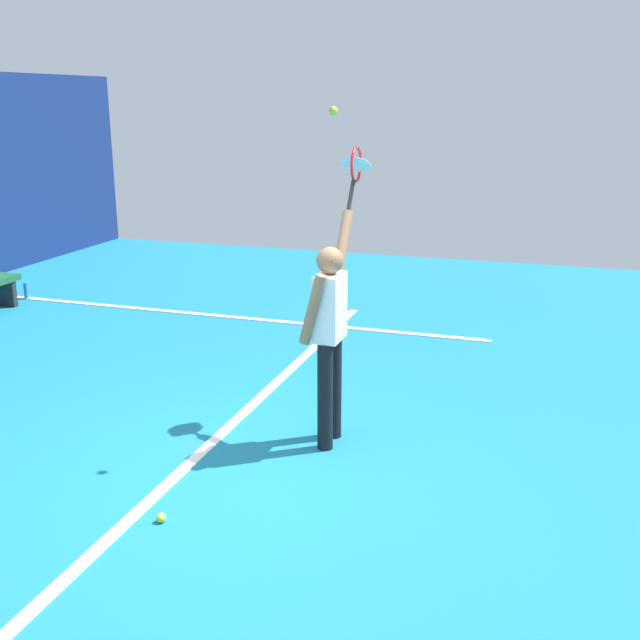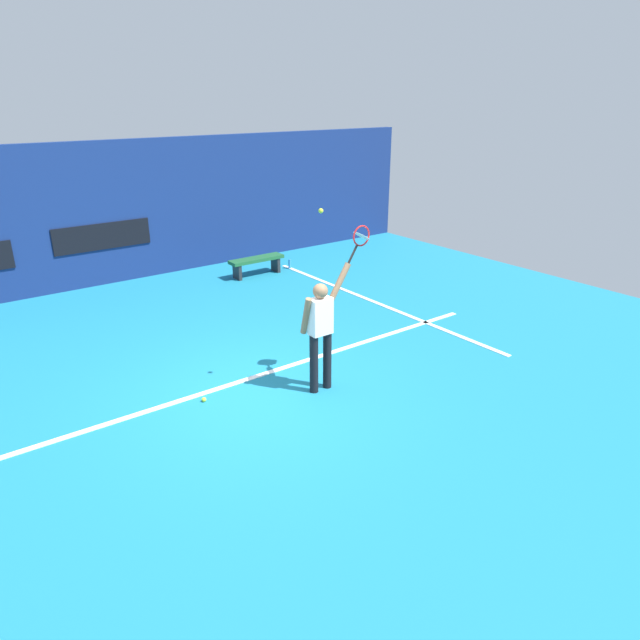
# 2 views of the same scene
# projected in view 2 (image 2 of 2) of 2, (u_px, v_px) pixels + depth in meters

# --- Properties ---
(ground_plane) EXTENTS (18.00, 18.00, 0.00)m
(ground_plane) POSITION_uv_depth(u_px,v_px,m) (256.00, 393.00, 8.72)
(ground_plane) COLOR teal
(back_wall) EXTENTS (18.00, 0.20, 3.25)m
(back_wall) POSITION_uv_depth(u_px,v_px,m) (98.00, 215.00, 13.20)
(back_wall) COLOR navy
(back_wall) RESTS_ON ground_plane
(sponsor_banner_center) EXTENTS (2.20, 0.03, 0.60)m
(sponsor_banner_center) POSITION_uv_depth(u_px,v_px,m) (103.00, 236.00, 13.29)
(sponsor_banner_center) COLOR black
(court_baseline) EXTENTS (10.00, 0.10, 0.01)m
(court_baseline) POSITION_uv_depth(u_px,v_px,m) (241.00, 381.00, 9.06)
(court_baseline) COLOR white
(court_baseline) RESTS_ON ground_plane
(court_sideline) EXTENTS (0.10, 7.00, 0.01)m
(court_sideline) POSITION_uv_depth(u_px,v_px,m) (373.00, 302.00, 12.53)
(court_sideline) COLOR white
(court_sideline) RESTS_ON ground_plane
(tennis_player) EXTENTS (0.79, 0.31, 1.92)m
(tennis_player) POSITION_uv_depth(u_px,v_px,m) (321.00, 328.00, 8.48)
(tennis_player) COLOR black
(tennis_player) RESTS_ON ground_plane
(tennis_racket) EXTENTS (0.47, 0.27, 0.60)m
(tennis_racket) POSITION_uv_depth(u_px,v_px,m) (360.00, 238.00, 8.42)
(tennis_racket) COLOR black
(tennis_ball) EXTENTS (0.07, 0.07, 0.07)m
(tennis_ball) POSITION_uv_depth(u_px,v_px,m) (321.00, 211.00, 7.81)
(tennis_ball) COLOR #CCE033
(court_bench) EXTENTS (1.40, 0.36, 0.45)m
(court_bench) POSITION_uv_depth(u_px,v_px,m) (257.00, 262.00, 14.23)
(court_bench) COLOR #1E592D
(court_bench) RESTS_ON ground_plane
(water_bottle) EXTENTS (0.07, 0.07, 0.24)m
(water_bottle) POSITION_uv_depth(u_px,v_px,m) (290.00, 264.00, 14.86)
(water_bottle) COLOR #338CD8
(water_bottle) RESTS_ON ground_plane
(spare_ball) EXTENTS (0.07, 0.07, 0.07)m
(spare_ball) POSITION_uv_depth(u_px,v_px,m) (204.00, 400.00, 8.47)
(spare_ball) COLOR #CCE033
(spare_ball) RESTS_ON ground_plane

